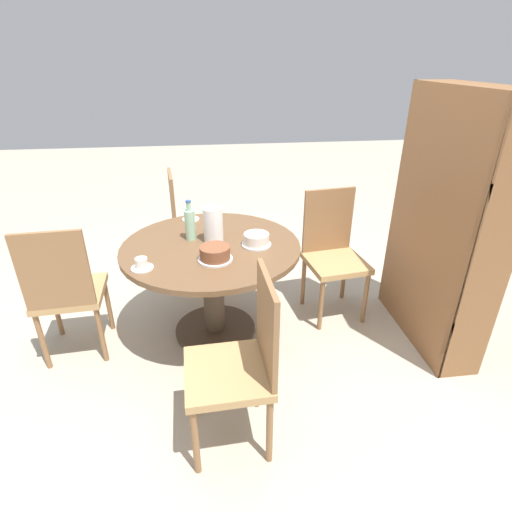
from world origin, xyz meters
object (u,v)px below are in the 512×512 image
(bookshelf, at_px, (442,226))
(water_bottle, at_px, (190,224))
(cup_a, at_px, (190,216))
(chair_d, at_px, (189,223))
(chair_a, at_px, (66,290))
(coffee_pot, at_px, (213,224))
(cup_b, at_px, (142,264))
(cake_main, at_px, (215,254))
(chair_c, at_px, (333,252))
(chair_b, at_px, (241,361))
(cake_second, at_px, (256,240))

(bookshelf, height_order, water_bottle, bookshelf)
(bookshelf, height_order, cup_a, bookshelf)
(bookshelf, bearing_deg, chair_d, 56.27)
(chair_a, relative_size, coffee_pot, 3.48)
(bookshelf, xyz_separation_m, coffee_pot, (-0.26, -1.49, -0.01))
(chair_d, xyz_separation_m, bookshelf, (1.13, 1.69, 0.34))
(cup_b, bearing_deg, chair_d, 169.00)
(bookshelf, bearing_deg, cake_main, 91.07)
(coffee_pot, bearing_deg, cup_b, -52.04)
(chair_c, height_order, cup_a, chair_c)
(chair_a, height_order, cup_b, chair_a)
(cake_main, height_order, cup_a, cake_main)
(chair_c, relative_size, cake_main, 4.45)
(cup_b, bearing_deg, cake_main, 97.45)
(chair_a, relative_size, cup_b, 7.28)
(coffee_pot, height_order, water_bottle, water_bottle)
(bookshelf, distance_m, cake_main, 1.50)
(chair_d, bearing_deg, cup_a, 177.88)
(coffee_pot, relative_size, cake_main, 1.28)
(chair_b, height_order, chair_c, same)
(bookshelf, xyz_separation_m, cup_a, (-0.68, -1.66, -0.11))
(chair_b, relative_size, cake_second, 4.87)
(chair_d, distance_m, cake_second, 1.12)
(chair_a, height_order, cake_second, chair_a)
(water_bottle, relative_size, cake_main, 1.28)
(chair_c, bearing_deg, coffee_pot, -178.89)
(cake_second, relative_size, cup_b, 1.49)
(chair_a, height_order, chair_d, same)
(chair_b, xyz_separation_m, chair_c, (-1.13, 0.81, 0.00))
(chair_d, height_order, water_bottle, water_bottle)
(cake_second, bearing_deg, cake_main, -57.34)
(chair_a, bearing_deg, cake_main, 170.24)
(coffee_pot, xyz_separation_m, cake_second, (0.10, 0.28, -0.09))
(cake_main, distance_m, cake_second, 0.33)
(coffee_pot, bearing_deg, water_bottle, -108.62)
(chair_c, bearing_deg, cake_main, -162.48)
(cake_second, bearing_deg, water_bottle, -109.86)
(chair_b, bearing_deg, cake_second, 165.19)
(cup_a, distance_m, cup_b, 0.81)
(chair_b, relative_size, chair_c, 1.00)
(bookshelf, xyz_separation_m, cake_main, (0.03, -1.49, -0.10))
(chair_b, distance_m, chair_d, 1.89)
(chair_a, xyz_separation_m, chair_d, (-1.06, 0.76, 0.00))
(chair_b, relative_size, cup_b, 7.28)
(chair_d, distance_m, coffee_pot, 0.96)
(bookshelf, bearing_deg, chair_a, 88.38)
(cup_a, bearing_deg, chair_c, 75.13)
(chair_b, relative_size, bookshelf, 0.57)
(coffee_pot, bearing_deg, cup_a, -158.50)
(chair_c, distance_m, water_bottle, 1.11)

